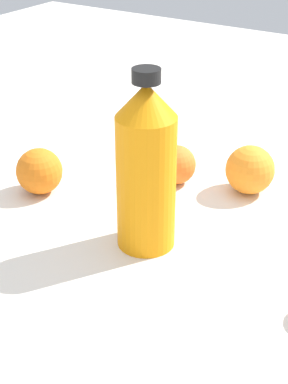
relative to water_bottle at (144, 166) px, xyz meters
The scene contains 5 objects.
ground_plane 0.12m from the water_bottle, 74.14° to the left, with size 2.40×2.40×0.00m, color silver.
water_bottle is the anchor object (origin of this frame).
orange_0 0.20m from the water_bottle, 105.74° to the left, with size 0.06×0.06×0.06m, color orange.
orange_1 0.24m from the water_bottle, behind, with size 0.07×0.07×0.07m, color orange.
orange_2 0.24m from the water_bottle, 73.19° to the left, with size 0.08×0.08×0.08m, color orange.
Camera 1 is at (0.36, -0.59, 0.46)m, focal length 54.50 mm.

